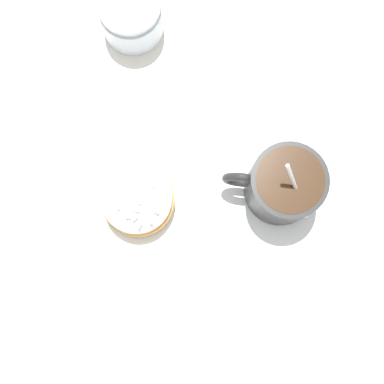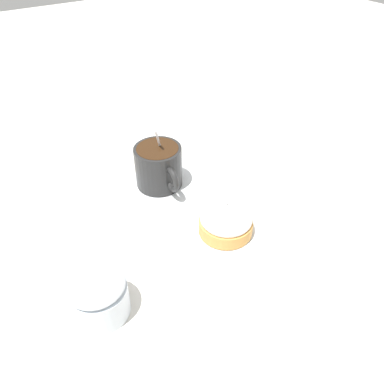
# 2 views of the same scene
# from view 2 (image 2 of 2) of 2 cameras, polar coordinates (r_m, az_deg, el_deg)

# --- Properties ---
(ground_plane) EXTENTS (3.00, 3.00, 0.00)m
(ground_plane) POSITION_cam_2_polar(r_m,az_deg,el_deg) (0.62, -0.38, -2.23)
(ground_plane) COLOR silver
(paper_napkin) EXTENTS (0.28, 0.27, 0.00)m
(paper_napkin) POSITION_cam_2_polar(r_m,az_deg,el_deg) (0.62, -0.38, -2.13)
(paper_napkin) COLOR white
(paper_napkin) RESTS_ON ground_plane
(coffee_cup) EXTENTS (0.11, 0.08, 0.11)m
(coffee_cup) POSITION_cam_2_polar(r_m,az_deg,el_deg) (0.64, -5.08, 4.13)
(coffee_cup) COLOR black
(coffee_cup) RESTS_ON paper_napkin
(frosted_pastry) EXTENTS (0.08, 0.08, 0.05)m
(frosted_pastry) POSITION_cam_2_polar(r_m,az_deg,el_deg) (0.56, 5.21, -4.28)
(frosted_pastry) COLOR #D19347
(frosted_pastry) RESTS_ON paper_napkin
(sugar_bowl) EXTENTS (0.07, 0.07, 0.07)m
(sugar_bowl) POSITION_cam_2_polar(r_m,az_deg,el_deg) (0.48, -14.13, -14.85)
(sugar_bowl) COLOR silver
(sugar_bowl) RESTS_ON ground_plane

